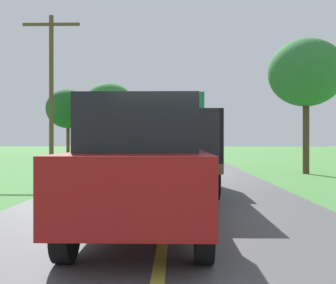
{
  "coord_description": "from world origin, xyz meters",
  "views": [
    {
      "loc": [
        0.18,
        -0.26,
        1.44
      ],
      "look_at": [
        -0.06,
        11.88,
        1.4
      ],
      "focal_mm": 42.64,
      "sensor_mm": 36.0,
      "label": 1
    }
  ],
  "objects": [
    {
      "name": "banana_truck_near",
      "position": [
        -0.02,
        11.21,
        1.48
      ],
      "size": [
        2.38,
        5.82,
        2.8
      ],
      "color": "#2D2D30",
      "rests_on": "road_surface"
    },
    {
      "name": "utility_pole_roadside",
      "position": [
        -5.48,
        17.7,
        3.92
      ],
      "size": [
        2.59,
        0.2,
        7.12
      ],
      "color": "brown",
      "rests_on": "ground"
    },
    {
      "name": "roadside_tree_near_left",
      "position": [
        -9.02,
        33.51,
        4.15
      ],
      "size": [
        3.69,
        3.69,
        5.83
      ],
      "color": "#4C3823",
      "rests_on": "ground"
    },
    {
      "name": "roadside_tree_far_left",
      "position": [
        -5.25,
        32.02,
        4.31
      ],
      "size": [
        4.05,
        4.05,
        6.14
      ],
      "color": "#4C3823",
      "rests_on": "ground"
    },
    {
      "name": "following_car",
      "position": [
        -0.29,
        5.37,
        1.07
      ],
      "size": [
        1.74,
        4.1,
        1.92
      ],
      "color": "maroon",
      "rests_on": "road_surface"
    },
    {
      "name": "roadside_tree_mid_right",
      "position": [
        5.85,
        17.2,
        4.38
      ],
      "size": [
        3.25,
        3.25,
        5.87
      ],
      "color": "#4C3823",
      "rests_on": "ground"
    },
    {
      "name": "banana_truck_far",
      "position": [
        -0.27,
        24.52,
        1.47
      ],
      "size": [
        2.38,
        5.81,
        2.8
      ],
      "color": "#2D2D30",
      "rests_on": "road_surface"
    }
  ]
}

